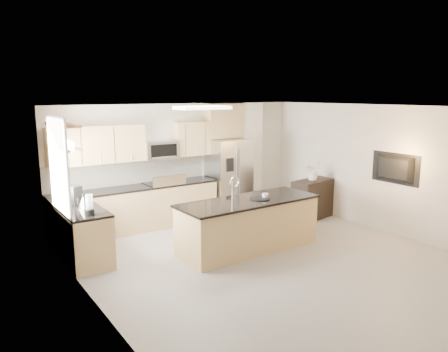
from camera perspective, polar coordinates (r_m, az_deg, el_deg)
floor at (r=7.67m, az=6.28°, el=-10.93°), size 6.50×6.50×0.00m
ceiling at (r=7.13m, az=6.71°, el=8.88°), size 6.00×6.50×0.02m
wall_back at (r=9.95m, az=-5.69°, el=1.89°), size 6.00×0.02×2.60m
wall_left at (r=5.86m, az=-16.61°, el=-4.78°), size 0.02×6.50×2.60m
wall_right at (r=9.48m, az=20.48°, el=0.82°), size 0.02×6.50×2.60m
back_counter at (r=9.32m, az=-11.32°, el=-4.07°), size 3.55×0.66×1.44m
left_counter at (r=7.89m, az=-18.07°, el=-7.22°), size 0.66×1.50×0.92m
range at (r=9.56m, az=-7.84°, el=-3.58°), size 0.76×0.64×1.14m
upper_cabinets at (r=9.19m, az=-12.45°, el=4.27°), size 3.50×0.33×0.75m
microwave at (r=9.45m, az=-8.35°, el=3.39°), size 0.76×0.40×0.40m
refrigerator at (r=10.24m, az=0.58°, el=-0.12°), size 0.92×0.78×1.78m
partition_column at (r=10.79m, az=3.25°, el=2.63°), size 0.60×0.30×2.60m
window at (r=7.55m, az=-20.80°, el=1.10°), size 0.04×1.15×1.65m
shelf_lower at (r=7.63m, az=-20.19°, el=3.52°), size 0.30×1.20×0.04m
shelf_upper at (r=7.60m, az=-20.38°, el=6.29°), size 0.30×1.20×0.04m
ceiling_fixture at (r=8.20m, az=-2.83°, el=8.90°), size 1.00×0.50×0.06m
island at (r=8.03m, az=3.20°, el=-6.33°), size 2.70×1.03×1.35m
credenza at (r=10.21m, az=11.58°, el=-2.94°), size 1.18×0.66×0.89m
cup at (r=8.04m, az=5.41°, el=-2.58°), size 0.15×0.15×0.10m
platter at (r=7.99m, az=4.73°, el=-2.94°), size 0.45×0.45×0.02m
blender at (r=7.22m, az=-17.17°, el=-3.81°), size 0.15×0.15×0.34m
kettle at (r=7.72m, az=-17.88°, el=-3.25°), size 0.19×0.19×0.24m
coffee_maker at (r=7.94m, az=-18.93°, el=-2.50°), size 0.24×0.27×0.34m
bowl at (r=7.73m, az=-20.65°, el=6.79°), size 0.48×0.48×0.09m
flower_vase at (r=10.05m, az=11.55°, el=1.30°), size 0.70×0.65×0.64m
television at (r=9.28m, az=21.17°, el=0.89°), size 0.14×1.08×0.62m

